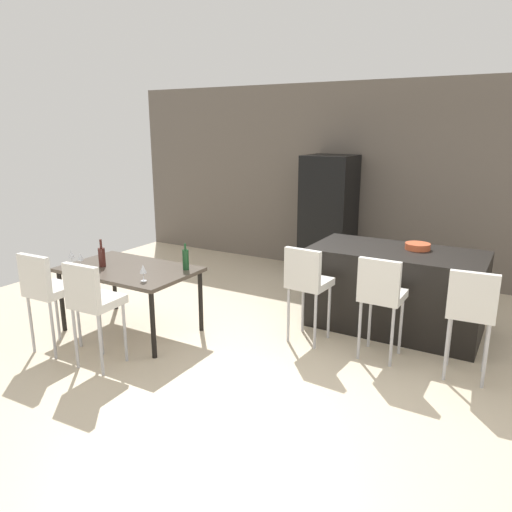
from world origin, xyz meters
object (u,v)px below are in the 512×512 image
bar_chair_right (471,307)px  dining_table (129,273)px  bar_chair_left (307,280)px  bar_chair_middle (381,292)px  dining_chair_near (46,287)px  wine_bottle_middle (186,259)px  wine_bottle_end (102,257)px  kitchen_island (395,289)px  wine_glass_far (80,257)px  refrigerator (328,217)px  dining_chair_far (92,299)px  fruit_bowl (418,246)px  wine_glass_left (143,269)px  wine_glass_right (71,254)px

bar_chair_right → dining_table: 3.48m
bar_chair_right → dining_table: bar_chair_right is taller
bar_chair_left → bar_chair_middle: 0.78m
dining_chair_near → wine_bottle_middle: dining_chair_near is taller
dining_table → wine_bottle_end: 0.36m
bar_chair_middle → kitchen_island: bearing=95.1°
bar_chair_middle → dining_table: bearing=-164.7°
wine_bottle_end → bar_chair_right: bearing=12.5°
wine_bottle_middle → wine_glass_far: 1.16m
refrigerator → dining_chair_far: bearing=-100.8°
bar_chair_right → refrigerator: bearing=134.1°
wine_bottle_middle → fruit_bowl: size_ratio=1.06×
dining_table → wine_glass_left: bearing=-29.9°
wine_glass_right → kitchen_island: bearing=29.7°
dining_table → refrigerator: bearing=70.8°
refrigerator → fruit_bowl: refrigerator is taller
bar_chair_right → wine_glass_right: size_ratio=6.03×
dining_chair_far → wine_glass_left: dining_chair_far is taller
bar_chair_right → dining_chair_far: (-3.07, -1.53, 0.00)m
bar_chair_right → fruit_bowl: bearing=125.1°
dining_chair_near → refrigerator: refrigerator is taller
bar_chair_middle → refrigerator: size_ratio=0.57×
dining_chair_far → wine_glass_far: size_ratio=6.03×
wine_glass_left → wine_bottle_end: bearing=168.0°
bar_chair_right → wine_bottle_middle: 2.86m
bar_chair_middle → wine_glass_left: 2.35m
bar_chair_left → wine_bottle_middle: bearing=-160.1°
fruit_bowl → bar_chair_left: bearing=-131.5°
bar_chair_left → fruit_bowl: bar_chair_left is taller
dining_chair_far → fruit_bowl: (2.37, 2.53, 0.26)m
dining_chair_near → wine_bottle_end: size_ratio=3.40×
bar_chair_middle → dining_chair_near: same height
bar_chair_right → dining_table: (-3.41, -0.71, -0.02)m
bar_chair_right → wine_glass_left: size_ratio=6.03×
kitchen_island → wine_glass_left: 2.79m
dining_table → fruit_bowl: (2.71, 1.71, 0.28)m
dining_chair_near → refrigerator: size_ratio=0.57×
bar_chair_right → wine_glass_far: bearing=-165.8°
wine_glass_far → dining_chair_far: bearing=-35.0°
bar_chair_middle → wine_glass_right: 3.38m
bar_chair_left → wine_glass_right: (-2.46, -0.94, 0.17)m
wine_bottle_middle → fruit_bowl: wine_bottle_middle is taller
wine_bottle_end → wine_glass_right: 0.37m
wine_bottle_middle → refrigerator: refrigerator is taller
wine_bottle_middle → bar_chair_left: bearing=19.9°
wine_bottle_middle → wine_glass_right: 1.32m
dining_chair_near → dining_chair_far: same height
wine_bottle_middle → refrigerator: (0.50, 2.85, 0.06)m
fruit_bowl → wine_bottle_end: bearing=-148.7°
bar_chair_left → wine_glass_far: bar_chair_left is taller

